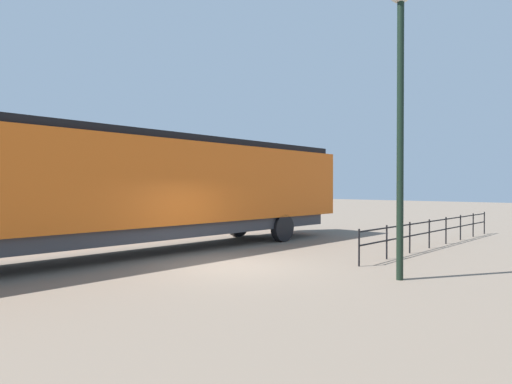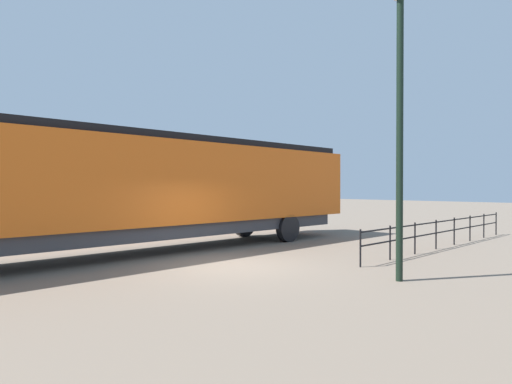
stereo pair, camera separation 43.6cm
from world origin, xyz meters
TOP-DOWN VIEW (x-y plane):
  - ground_plane at (0.00, 0.00)m, footprint 120.00×120.00m
  - locomotive at (-3.70, -0.45)m, footprint 2.90×18.97m
  - lamp_post at (4.20, 1.54)m, footprint 0.58×0.58m
  - platform_fence at (2.62, 8.11)m, footprint 0.05×11.48m

SIDE VIEW (x-z plane):
  - ground_plane at x=0.00m, z-range 0.00..0.00m
  - platform_fence at x=2.62m, z-range 0.16..1.20m
  - locomotive at x=-3.70m, z-range 0.26..4.20m
  - lamp_post at x=4.20m, z-range 1.65..8.77m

